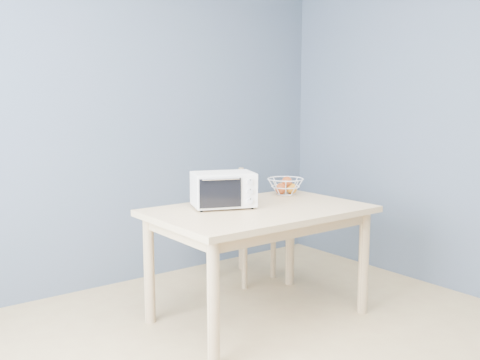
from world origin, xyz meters
TOP-DOWN VIEW (x-y plane):
  - room at (0.00, 0.00)m, footprint 4.01×4.51m
  - dining_table at (0.47, 1.02)m, footprint 1.40×0.90m
  - toaster_oven at (0.28, 1.18)m, footprint 0.47×0.39m
  - fruit_basket at (0.95, 1.30)m, footprint 0.29×0.29m
  - dining_chair at (0.87, 1.78)m, footprint 0.48×0.48m

SIDE VIEW (x-z plane):
  - dining_chair at x=0.87m, z-range -0.01..0.88m
  - dining_table at x=0.47m, z-range 0.27..1.02m
  - fruit_basket at x=0.95m, z-range 0.75..0.89m
  - toaster_oven at x=0.28m, z-range 0.76..0.99m
  - room at x=0.00m, z-range -0.01..2.61m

